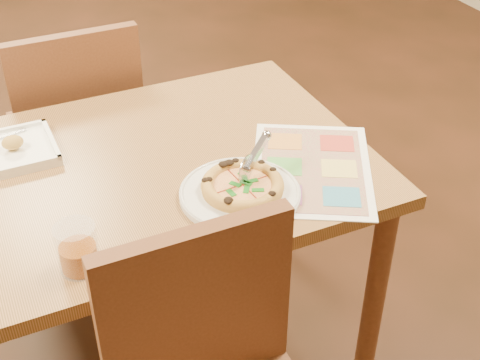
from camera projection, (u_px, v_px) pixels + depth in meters
name	position (u px, v px, depth m)	size (l,w,h in m)	color
dining_table	(127.00, 196.00, 1.80)	(1.30, 0.85, 0.72)	#A57042
chair_far	(77.00, 116.00, 2.28)	(0.42, 0.42, 0.47)	brown
plate	(240.00, 194.00, 1.65)	(0.30, 0.30, 0.02)	silver
pizza	(242.00, 186.00, 1.65)	(0.21, 0.21, 0.03)	#E3AD4D
pizza_cutter	(253.00, 157.00, 1.65)	(0.12, 0.09, 0.09)	silver
glass_tumbler	(78.00, 251.00, 1.42)	(0.09, 0.09, 0.11)	#883E0A
menu	(312.00, 168.00, 1.75)	(0.31, 0.43, 0.01)	white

